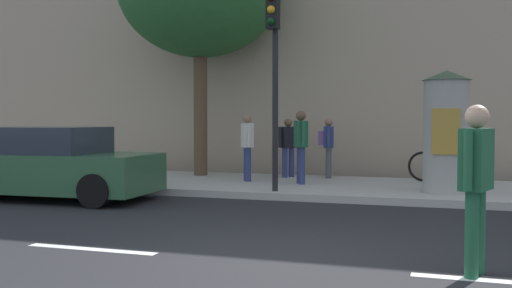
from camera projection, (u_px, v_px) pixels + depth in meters
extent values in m
plane|color=#232326|center=(274.00, 264.00, 6.70)|extent=(80.00, 80.00, 0.00)
cube|color=#B2ADA3|center=(361.00, 188.00, 13.35)|extent=(36.00, 4.00, 0.15)
cube|color=silver|center=(91.00, 249.00, 7.44)|extent=(1.80, 0.16, 0.01)
cube|color=silver|center=(503.00, 281.00, 5.96)|extent=(1.80, 0.16, 0.01)
cube|color=tan|center=(386.00, 13.00, 17.90)|extent=(36.00, 5.00, 9.70)
cylinder|color=black|center=(275.00, 111.00, 12.19)|extent=(0.12, 0.12, 3.31)
cube|color=black|center=(273.00, 10.00, 11.93)|extent=(0.24, 0.24, 0.75)
sphere|color=#F2A519|center=(271.00, 9.00, 11.81)|extent=(0.16, 0.16, 0.16)
sphere|color=#07330F|center=(271.00, 22.00, 11.82)|extent=(0.16, 0.16, 0.16)
cylinder|color=#9E9B93|center=(446.00, 137.00, 11.93)|extent=(0.89, 0.89, 2.27)
cone|color=#334C33|center=(447.00, 75.00, 11.88)|extent=(0.98, 0.98, 0.20)
cube|color=#B78C33|center=(446.00, 132.00, 11.50)|extent=(0.53, 0.02, 0.90)
cylinder|color=brown|center=(200.00, 116.00, 15.65)|extent=(0.36, 0.36, 3.12)
cylinder|color=#1E5938|center=(478.00, 231.00, 6.25)|extent=(0.14, 0.14, 0.90)
cylinder|color=#1E5938|center=(472.00, 235.00, 6.07)|extent=(0.14, 0.14, 0.90)
cube|color=#1E5938|center=(476.00, 159.00, 6.13)|extent=(0.38, 0.52, 0.64)
cylinder|color=#1E5938|center=(484.00, 158.00, 6.35)|extent=(0.09, 0.09, 0.61)
cylinder|color=#1E5938|center=(468.00, 161.00, 5.91)|extent=(0.09, 0.09, 0.61)
sphere|color=tan|center=(477.00, 116.00, 6.11)|extent=(0.24, 0.24, 0.24)
cylinder|color=navy|center=(300.00, 165.00, 13.70)|extent=(0.14, 0.14, 0.85)
cylinder|color=navy|center=(302.00, 166.00, 13.49)|extent=(0.14, 0.14, 0.85)
cube|color=#1E5938|center=(301.00, 134.00, 13.57)|extent=(0.41, 0.50, 0.60)
cylinder|color=#1E5938|center=(298.00, 134.00, 13.83)|extent=(0.09, 0.09, 0.57)
cylinder|color=#1E5938|center=(304.00, 134.00, 13.31)|extent=(0.09, 0.09, 0.57)
sphere|color=brown|center=(301.00, 116.00, 13.55)|extent=(0.23, 0.23, 0.23)
cylinder|color=#4C4C51|center=(329.00, 163.00, 15.04)|extent=(0.14, 0.14, 0.77)
cylinder|color=#4C4C51|center=(328.00, 163.00, 14.84)|extent=(0.14, 0.14, 0.77)
cube|color=navy|center=(329.00, 137.00, 14.91)|extent=(0.30, 0.44, 0.54)
cylinder|color=navy|center=(329.00, 137.00, 15.16)|extent=(0.09, 0.09, 0.52)
cylinder|color=navy|center=(328.00, 137.00, 14.67)|extent=(0.09, 0.09, 0.52)
sphere|color=#8C664C|center=(329.00, 122.00, 14.90)|extent=(0.21, 0.21, 0.21)
cube|color=#724C84|center=(322.00, 138.00, 14.94)|extent=(0.20, 0.30, 0.36)
cylinder|color=navy|center=(246.00, 164.00, 14.33)|extent=(0.14, 0.14, 0.81)
cylinder|color=navy|center=(248.00, 164.00, 14.13)|extent=(0.14, 0.14, 0.81)
cube|color=silver|center=(247.00, 135.00, 14.20)|extent=(0.41, 0.47, 0.58)
cylinder|color=silver|center=(245.00, 135.00, 14.44)|extent=(0.09, 0.09, 0.55)
cylinder|color=silver|center=(249.00, 136.00, 13.96)|extent=(0.09, 0.09, 0.55)
sphere|color=#8C664C|center=(247.00, 119.00, 14.19)|extent=(0.22, 0.22, 0.22)
cylinder|color=navy|center=(291.00, 162.00, 15.25)|extent=(0.14, 0.14, 0.76)
cylinder|color=navy|center=(285.00, 163.00, 15.09)|extent=(0.14, 0.14, 0.76)
cube|color=black|center=(288.00, 137.00, 15.14)|extent=(0.45, 0.53, 0.54)
cylinder|color=black|center=(296.00, 137.00, 15.33)|extent=(0.09, 0.09, 0.51)
cylinder|color=black|center=(280.00, 137.00, 14.95)|extent=(0.09, 0.09, 0.51)
sphere|color=brown|center=(288.00, 123.00, 15.12)|extent=(0.21, 0.21, 0.21)
cube|color=silver|center=(283.00, 138.00, 15.27)|extent=(0.28, 0.32, 0.36)
torus|color=black|center=(423.00, 166.00, 14.11)|extent=(0.72, 0.19, 0.72)
torus|color=black|center=(469.00, 168.00, 13.60)|extent=(0.72, 0.19, 0.72)
cylinder|color=silver|center=(446.00, 157.00, 13.85)|extent=(0.94, 0.22, 0.04)
cylinder|color=silver|center=(439.00, 148.00, 13.91)|extent=(0.04, 0.04, 0.45)
cylinder|color=silver|center=(465.00, 149.00, 13.64)|extent=(0.04, 0.04, 0.50)
cube|color=black|center=(439.00, 137.00, 13.90)|extent=(0.25, 0.14, 0.06)
cube|color=#2D5938|center=(52.00, 172.00, 12.08)|extent=(4.36, 1.94, 0.77)
cube|color=#262D38|center=(42.00, 140.00, 12.11)|extent=(2.46, 1.70, 0.53)
cylinder|color=black|center=(17.00, 178.00, 13.31)|extent=(0.65, 0.24, 0.64)
cylinder|color=black|center=(95.00, 191.00, 10.86)|extent=(0.65, 0.24, 0.64)
cylinder|color=black|center=(138.00, 182.00, 12.49)|extent=(0.65, 0.24, 0.64)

